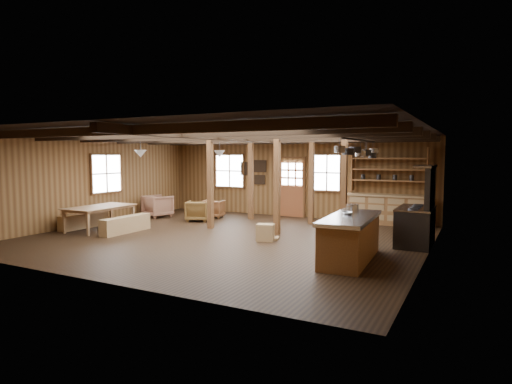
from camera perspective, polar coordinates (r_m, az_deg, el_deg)
room at (r=11.39m, az=-3.88°, el=0.88°), size 10.04×9.04×2.84m
ceiling_joists at (r=11.52m, az=-3.45°, el=7.30°), size 9.80×8.82×0.18m
timber_posts at (r=12.98m, az=2.88°, el=1.38°), size 3.95×2.35×2.80m
back_door at (r=15.39m, az=4.79°, el=-0.02°), size 1.02×0.08×2.15m
window_back_left at (r=16.53m, az=-3.52°, el=2.83°), size 1.32×0.06×1.32m
window_back_right at (r=14.90m, az=9.45°, el=2.54°), size 1.02×0.06×1.32m
window_left at (r=14.92m, az=-19.34°, el=2.33°), size 0.14×1.24×1.32m
notice_boards at (r=15.99m, az=-0.14°, el=2.90°), size 1.08×0.03×0.90m
back_counter at (r=14.22m, az=17.14°, el=-1.76°), size 2.55×0.60×2.45m
pendant_lamps at (r=13.46m, az=-9.89°, el=5.06°), size 1.86×2.36×0.66m
pot_rack at (r=10.26m, az=13.60°, el=5.32°), size 0.40×3.00×0.45m
kitchen_island at (r=9.19m, az=12.47°, el=-6.00°), size 1.01×2.54×1.20m
step_stool at (r=11.03m, az=1.26°, el=-5.43°), size 0.57×0.48×0.44m
commercial_range at (r=11.16m, az=20.73°, el=-3.47°), size 0.82×1.59×1.96m
dining_table at (r=13.42m, az=-19.93°, el=-3.30°), size 1.19×2.04×0.70m
bench_wall at (r=14.00m, az=-22.00°, el=-3.56°), size 0.30×1.63×0.45m
bench_aisle at (r=12.75m, az=-16.97°, el=-4.17°), size 0.32×1.69×0.47m
armchair_a at (r=14.47m, az=-7.74°, el=-2.51°), size 0.96×0.97×0.68m
armchair_b at (r=15.20m, az=-5.68°, el=-2.23°), size 0.83×0.84×0.63m
armchair_c at (r=15.67m, az=-12.96°, el=-1.83°), size 1.05×1.07×0.79m
counter_pot at (r=9.78m, az=12.70°, el=-2.10°), size 0.29×0.29×0.17m
bowl at (r=9.32m, az=12.13°, el=-2.79°), size 0.26×0.26×0.06m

